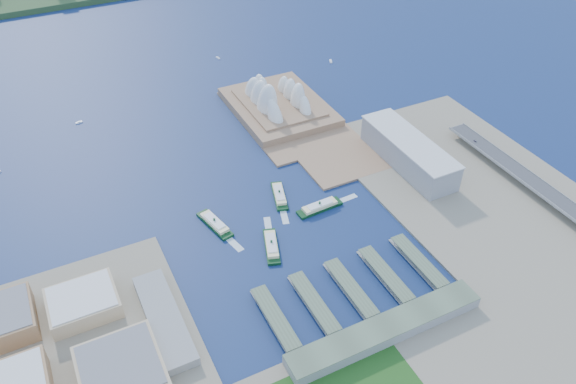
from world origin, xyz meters
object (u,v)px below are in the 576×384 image
ferry_c (271,244)px  toaster_building (408,152)px  car_c (475,141)px  ferry_d (320,206)px  ferry_b (279,194)px  opera_house (279,92)px  ferry_a (215,222)px

ferry_c → toaster_building: bearing=-146.0°
car_c → ferry_d: bearing=3.3°
toaster_building → ferry_c: (-224.76, -60.90, -15.26)m
car_c → toaster_building: bearing=-7.2°
toaster_building → ferry_b: (-178.76, 14.58, -15.37)m
ferry_b → ferry_c: size_ratio=0.98×
ferry_c → opera_house: bearing=-98.5°
ferry_d → car_c: car_c is taller
ferry_b → ferry_c: 88.39m
ferry_c → car_c: 329.45m
toaster_building → ferry_c: toaster_building is taller
opera_house → ferry_b: (-88.76, -185.42, -26.87)m
ferry_a → ferry_c: (43.16, -61.59, -0.17)m
ferry_a → ferry_c: size_ratio=1.03×
ferry_b → ferry_d: size_ratio=0.94×
toaster_building → ferry_b: toaster_building is taller
car_c → opera_house: bearing=-48.1°
opera_house → toaster_building: bearing=-65.8°
ferry_b → car_c: 281.29m
ferry_b → ferry_c: (-46.00, -75.48, 0.11)m
ferry_b → car_c: size_ratio=11.42×
toaster_building → ferry_d: toaster_building is taller
ferry_d → car_c: bearing=-89.9°
toaster_building → car_c: size_ratio=32.63×
opera_house → ferry_b: bearing=-115.6°
car_c → ferry_c: bearing=8.4°
ferry_a → ferry_b: size_ratio=1.05×
ferry_d → ferry_b: bearing=35.0°
toaster_building → ferry_b: bearing=175.3°
opera_house → ferry_b: opera_house is taller
opera_house → ferry_c: opera_house is taller
ferry_b → ferry_a: bearing=-154.5°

